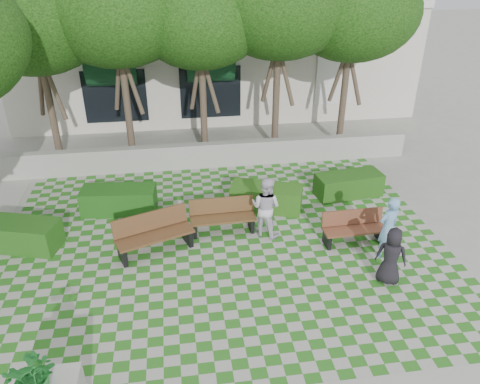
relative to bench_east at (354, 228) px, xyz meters
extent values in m
plane|color=gray|center=(-3.54, -0.74, -0.44)|extent=(90.00, 90.00, 0.00)
plane|color=#2B721E|center=(-3.54, 0.26, -0.43)|extent=(12.00, 12.00, 0.00)
cube|color=#9E9B93|center=(-3.54, 5.46, 0.01)|extent=(15.00, 0.36, 0.90)
cube|color=brown|center=(0.00, -0.07, -0.01)|extent=(1.75, 0.58, 0.06)
cube|color=brown|center=(0.00, 0.18, 0.25)|extent=(1.74, 0.17, 0.44)
cube|color=black|center=(-0.77, -0.09, -0.23)|extent=(0.11, 0.48, 0.42)
cube|color=black|center=(0.77, -0.05, -0.23)|extent=(0.11, 0.48, 0.42)
cube|color=#50341B|center=(-3.50, 1.00, 0.02)|extent=(1.86, 0.61, 0.06)
cube|color=#50341B|center=(-3.50, 1.27, 0.30)|extent=(1.84, 0.18, 0.46)
cube|color=black|center=(-4.31, 0.98, -0.21)|extent=(0.12, 0.51, 0.45)
cube|color=black|center=(-2.68, 1.03, -0.21)|extent=(0.12, 0.51, 0.45)
cube|color=#4E311B|center=(-5.38, 0.30, 0.07)|extent=(2.14, 1.30, 0.07)
cube|color=#4E311B|center=(-5.49, 0.57, 0.38)|extent=(1.97, 0.84, 0.51)
cube|color=black|center=(-6.24, -0.02, -0.19)|extent=(0.30, 0.57, 0.50)
cube|color=black|center=(-4.53, 0.61, -0.19)|extent=(0.30, 0.57, 0.50)
cube|color=#1C4713|center=(0.80, 2.60, -0.07)|extent=(2.22, 1.11, 0.75)
cube|color=#245316|center=(-2.01, 2.15, -0.06)|extent=(2.33, 1.54, 0.76)
cube|color=#184A13|center=(-6.51, 2.64, -0.05)|extent=(2.29, 1.11, 0.78)
cube|color=#1C4C14|center=(-9.07, 1.09, -0.05)|extent=(2.40, 1.50, 0.78)
imported|color=#267D32|center=(-7.07, -4.82, 1.10)|extent=(0.78, 0.68, 0.86)
imported|color=#72A2D0|center=(0.59, -0.74, 0.44)|extent=(0.74, 0.61, 1.75)
imported|color=black|center=(0.24, -1.76, 0.31)|extent=(0.88, 0.79, 1.50)
imported|color=silver|center=(-2.33, 0.73, 0.45)|extent=(1.09, 1.05, 1.77)
cylinder|color=#47382B|center=(-9.04, 6.86, 1.38)|extent=(0.26, 0.26, 3.64)
ellipsoid|color=#1E4C11|center=(-9.04, 6.86, 4.63)|extent=(4.80, 4.80, 3.60)
cylinder|color=#47382B|center=(-6.34, 6.86, 1.47)|extent=(0.26, 0.26, 3.81)
ellipsoid|color=#1E4C11|center=(-6.34, 6.86, 4.87)|extent=(5.00, 5.00, 3.75)
cylinder|color=#47382B|center=(-3.54, 6.86, 1.35)|extent=(0.26, 0.26, 3.58)
ellipsoid|color=#1E4C11|center=(-3.54, 6.86, 4.55)|extent=(4.60, 4.60, 3.45)
cylinder|color=#47382B|center=(-0.74, 6.86, 1.52)|extent=(0.26, 0.26, 3.92)
ellipsoid|color=#1E4C11|center=(-0.74, 6.86, 5.02)|extent=(5.20, 5.20, 3.90)
cylinder|color=#47382B|center=(1.96, 6.86, 1.41)|extent=(0.26, 0.26, 3.70)
ellipsoid|color=#1E4C11|center=(1.96, 6.86, 4.71)|extent=(4.80, 4.80, 3.60)
cube|color=beige|center=(-2.54, 13.46, 2.06)|extent=(18.00, 8.00, 5.00)
cube|color=white|center=(-2.54, 9.46, 4.56)|extent=(18.00, 0.30, 0.30)
cube|color=black|center=(2.46, 9.44, 1.76)|extent=(1.40, 0.10, 2.40)
cylinder|color=#103C1D|center=(-7.04, 9.44, 2.56)|extent=(3.00, 1.80, 1.80)
cube|color=black|center=(-7.04, 9.44, 1.16)|extent=(2.60, 0.08, 2.20)
cylinder|color=#103C1D|center=(-3.04, 9.44, 2.56)|extent=(3.00, 1.80, 1.80)
cube|color=black|center=(-3.04, 9.44, 1.16)|extent=(2.60, 0.08, 2.20)
camera|label=1|loc=(-4.66, -10.20, 6.99)|focal=35.00mm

